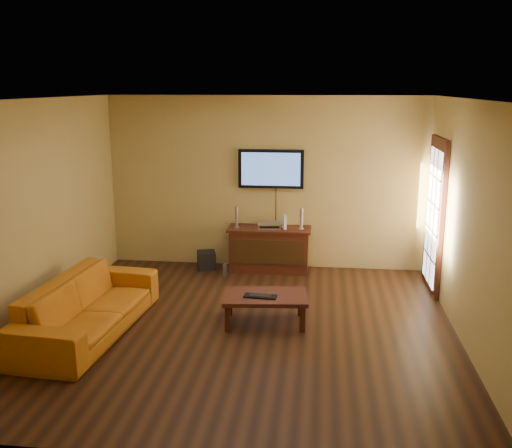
% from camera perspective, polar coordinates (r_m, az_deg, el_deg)
% --- Properties ---
extents(ground_plane, '(5.00, 5.00, 0.00)m').
position_cam_1_polar(ground_plane, '(6.98, -1.11, -10.37)').
color(ground_plane, black).
rests_on(ground_plane, ground).
extents(room_walls, '(5.00, 5.00, 5.00)m').
position_cam_1_polar(room_walls, '(7.08, -0.49, 4.30)').
color(room_walls, tan).
rests_on(room_walls, ground).
extents(french_door, '(0.07, 1.02, 2.22)m').
position_cam_1_polar(french_door, '(8.36, 17.42, 0.67)').
color(french_door, '#36150C').
rests_on(french_door, ground).
extents(media_console, '(1.29, 0.49, 0.69)m').
position_cam_1_polar(media_console, '(8.95, 1.33, -2.51)').
color(media_console, '#36150C').
rests_on(media_console, ground).
extents(television, '(1.02, 0.08, 0.60)m').
position_cam_1_polar(television, '(8.89, 1.50, 5.53)').
color(television, black).
rests_on(television, ground).
extents(coffee_table, '(1.06, 0.70, 0.37)m').
position_cam_1_polar(coffee_table, '(6.99, 0.94, -7.48)').
color(coffee_table, '#36150C').
rests_on(coffee_table, ground).
extents(sofa, '(0.83, 2.30, 0.88)m').
position_cam_1_polar(sofa, '(6.98, -16.47, -7.05)').
color(sofa, '#B66414').
rests_on(sofa, ground).
extents(speaker_left, '(0.09, 0.09, 0.33)m').
position_cam_1_polar(speaker_left, '(8.86, -1.98, 0.61)').
color(speaker_left, silver).
rests_on(speaker_left, media_console).
extents(speaker_right, '(0.09, 0.09, 0.32)m').
position_cam_1_polar(speaker_right, '(8.77, 4.56, 0.43)').
color(speaker_right, silver).
rests_on(speaker_right, media_console).
extents(av_receiver, '(0.39, 0.30, 0.08)m').
position_cam_1_polar(av_receiver, '(8.85, 1.33, -0.12)').
color(av_receiver, silver).
rests_on(av_receiver, media_console).
extents(game_console, '(0.08, 0.16, 0.21)m').
position_cam_1_polar(game_console, '(8.80, 2.85, 0.22)').
color(game_console, white).
rests_on(game_console, media_console).
extents(subwoofer, '(0.35, 0.35, 0.28)m').
position_cam_1_polar(subwoofer, '(9.12, -4.98, -3.61)').
color(subwoofer, black).
rests_on(subwoofer, ground).
extents(bottle, '(0.07, 0.07, 0.21)m').
position_cam_1_polar(bottle, '(8.75, -3.15, -4.62)').
color(bottle, white).
rests_on(bottle, ground).
extents(keyboard, '(0.41, 0.18, 0.02)m').
position_cam_1_polar(keyboard, '(6.91, 0.43, -7.22)').
color(keyboard, black).
rests_on(keyboard, coffee_table).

